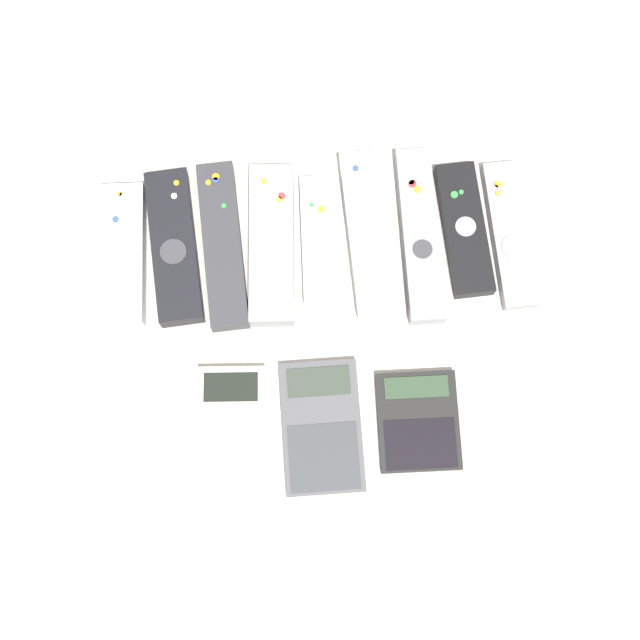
{
  "coord_description": "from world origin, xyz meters",
  "views": [
    {
      "loc": [
        -0.02,
        -0.21,
        0.99
      ],
      "look_at": [
        0.0,
        0.03,
        0.01
      ],
      "focal_mm": 50.0,
      "sensor_mm": 36.0,
      "label": 1
    }
  ],
  "objects_px": {
    "remote_5": "(371,233)",
    "calculator_0": "(231,433)",
    "remote_8": "(510,235)",
    "remote_0": "(122,255)",
    "calculator_1": "(322,427)",
    "remote_3": "(272,245)",
    "remote_4": "(321,240)",
    "remote_6": "(420,235)",
    "remote_7": "(464,229)",
    "remote_1": "(174,247)",
    "calculator_2": "(418,421)",
    "remote_2": "(223,246)"
  },
  "relations": [
    {
      "from": "remote_4",
      "to": "calculator_2",
      "type": "distance_m",
      "value": 0.24
    },
    {
      "from": "remote_6",
      "to": "remote_8",
      "type": "bearing_deg",
      "value": -2.75
    },
    {
      "from": "remote_0",
      "to": "calculator_0",
      "type": "xyz_separation_m",
      "value": [
        0.11,
        -0.21,
        -0.01
      ]
    },
    {
      "from": "remote_3",
      "to": "calculator_0",
      "type": "height_order",
      "value": "remote_3"
    },
    {
      "from": "remote_4",
      "to": "calculator_2",
      "type": "height_order",
      "value": "remote_4"
    },
    {
      "from": "remote_2",
      "to": "calculator_0",
      "type": "distance_m",
      "value": 0.22
    },
    {
      "from": "remote_1",
      "to": "remote_8",
      "type": "distance_m",
      "value": 0.39
    },
    {
      "from": "calculator_0",
      "to": "calculator_2",
      "type": "xyz_separation_m",
      "value": [
        0.21,
        -0.0,
        -0.0
      ]
    },
    {
      "from": "remote_0",
      "to": "calculator_1",
      "type": "relative_size",
      "value": 1.14
    },
    {
      "from": "remote_5",
      "to": "remote_8",
      "type": "bearing_deg",
      "value": -6.04
    },
    {
      "from": "remote_2",
      "to": "remote_4",
      "type": "distance_m",
      "value": 0.11
    },
    {
      "from": "remote_7",
      "to": "calculator_0",
      "type": "xyz_separation_m",
      "value": [
        -0.28,
        -0.22,
        -0.0
      ]
    },
    {
      "from": "calculator_1",
      "to": "remote_0",
      "type": "bearing_deg",
      "value": 135.46
    },
    {
      "from": "remote_4",
      "to": "remote_5",
      "type": "relative_size",
      "value": 0.78
    },
    {
      "from": "remote_6",
      "to": "remote_8",
      "type": "relative_size",
      "value": 1.17
    },
    {
      "from": "remote_1",
      "to": "remote_4",
      "type": "height_order",
      "value": "remote_1"
    },
    {
      "from": "remote_1",
      "to": "calculator_2",
      "type": "distance_m",
      "value": 0.34
    },
    {
      "from": "remote_6",
      "to": "calculator_0",
      "type": "bearing_deg",
      "value": -136.75
    },
    {
      "from": "remote_5",
      "to": "calculator_2",
      "type": "height_order",
      "value": "remote_5"
    },
    {
      "from": "remote_3",
      "to": "remote_8",
      "type": "height_order",
      "value": "remote_3"
    },
    {
      "from": "remote_2",
      "to": "remote_3",
      "type": "bearing_deg",
      "value": -6.05
    },
    {
      "from": "remote_7",
      "to": "remote_8",
      "type": "xyz_separation_m",
      "value": [
        0.05,
        -0.01,
        -0.0
      ]
    },
    {
      "from": "remote_8",
      "to": "calculator_1",
      "type": "height_order",
      "value": "remote_8"
    },
    {
      "from": "remote_1",
      "to": "remote_8",
      "type": "relative_size",
      "value": 1.04
    },
    {
      "from": "remote_7",
      "to": "calculator_0",
      "type": "relative_size",
      "value": 1.06
    },
    {
      "from": "remote_2",
      "to": "calculator_0",
      "type": "xyz_separation_m",
      "value": [
        -0.0,
        -0.22,
        -0.01
      ]
    },
    {
      "from": "remote_5",
      "to": "remote_2",
      "type": "bearing_deg",
      "value": 178.67
    },
    {
      "from": "remote_4",
      "to": "calculator_0",
      "type": "relative_size",
      "value": 1.02
    },
    {
      "from": "remote_8",
      "to": "calculator_2",
      "type": "bearing_deg",
      "value": -123.31
    },
    {
      "from": "remote_8",
      "to": "calculator_0",
      "type": "xyz_separation_m",
      "value": [
        -0.34,
        -0.21,
        -0.0
      ]
    },
    {
      "from": "remote_1",
      "to": "calculator_2",
      "type": "bearing_deg",
      "value": -44.03
    },
    {
      "from": "remote_1",
      "to": "remote_4",
      "type": "bearing_deg",
      "value": -4.51
    },
    {
      "from": "remote_5",
      "to": "calculator_0",
      "type": "bearing_deg",
      "value": -130.51
    },
    {
      "from": "remote_2",
      "to": "remote_7",
      "type": "xyz_separation_m",
      "value": [
        0.28,
        0.0,
        -0.0
      ]
    },
    {
      "from": "remote_6",
      "to": "calculator_1",
      "type": "bearing_deg",
      "value": -120.83
    },
    {
      "from": "remote_1",
      "to": "calculator_0",
      "type": "xyz_separation_m",
      "value": [
        0.05,
        -0.22,
        -0.01
      ]
    },
    {
      "from": "remote_6",
      "to": "calculator_2",
      "type": "relative_size",
      "value": 1.86
    },
    {
      "from": "remote_3",
      "to": "remote_0",
      "type": "bearing_deg",
      "value": -176.61
    },
    {
      "from": "remote_1",
      "to": "remote_8",
      "type": "height_order",
      "value": "remote_1"
    },
    {
      "from": "calculator_1",
      "to": "calculator_2",
      "type": "distance_m",
      "value": 0.11
    },
    {
      "from": "remote_1",
      "to": "calculator_1",
      "type": "distance_m",
      "value": 0.27
    },
    {
      "from": "remote_1",
      "to": "calculator_1",
      "type": "xyz_separation_m",
      "value": [
        0.16,
        -0.22,
        -0.01
      ]
    },
    {
      "from": "calculator_0",
      "to": "remote_2",
      "type": "bearing_deg",
      "value": 92.95
    },
    {
      "from": "remote_1",
      "to": "remote_3",
      "type": "distance_m",
      "value": 0.11
    },
    {
      "from": "remote_2",
      "to": "calculator_1",
      "type": "relative_size",
      "value": 1.35
    },
    {
      "from": "calculator_2",
      "to": "remote_3",
      "type": "bearing_deg",
      "value": 126.19
    },
    {
      "from": "remote_6",
      "to": "calculator_0",
      "type": "relative_size",
      "value": 1.37
    },
    {
      "from": "remote_1",
      "to": "calculator_2",
      "type": "xyz_separation_m",
      "value": [
        0.26,
        -0.22,
        -0.01
      ]
    },
    {
      "from": "remote_0",
      "to": "remote_5",
      "type": "height_order",
      "value": "same"
    },
    {
      "from": "remote_3",
      "to": "remote_8",
      "type": "xyz_separation_m",
      "value": [
        0.28,
        -0.01,
        -0.01
      ]
    }
  ]
}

